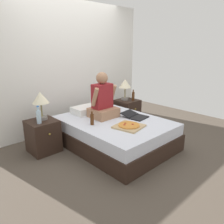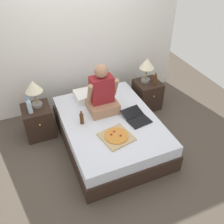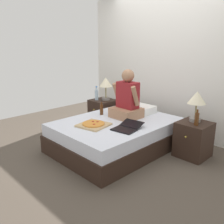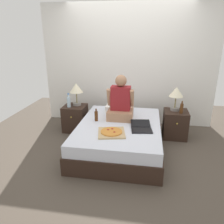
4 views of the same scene
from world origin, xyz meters
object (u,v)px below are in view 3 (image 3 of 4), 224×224
lamp_on_left_nightstand (106,84)px  person_seated (127,100)px  nightstand_right (193,139)px  beer_bottle (197,119)px  nightstand_left (103,112)px  water_bottle (97,94)px  laptop (127,128)px  beer_bottle_on_bed (102,109)px  lamp_on_right_nightstand (197,100)px  bed (116,135)px  pizza_box (94,125)px

lamp_on_left_nightstand → person_seated: (0.94, -0.40, -0.11)m
nightstand_right → beer_bottle: (0.07, -0.10, 0.36)m
nightstand_left → water_bottle: water_bottle is taller
laptop → beer_bottle_on_bed: bearing=163.6°
person_seated → laptop: person_seated is taller
water_bottle → lamp_on_right_nightstand: (2.04, 0.14, 0.22)m
lamp_on_left_nightstand → beer_bottle: bearing=-4.2°
bed → lamp_on_left_nightstand: lamp_on_left_nightstand is taller
bed → beer_bottle: beer_bottle is taller
laptop → lamp_on_right_nightstand: bearing=54.4°
beer_bottle → laptop: bearing=-135.5°
nightstand_right → lamp_on_left_nightstand: bearing=178.5°
nightstand_right → pizza_box: bearing=-136.2°
water_bottle → laptop: (1.45, -0.69, -0.16)m
nightstand_right → beer_bottle_on_bed: 1.55m
beer_bottle → bed: bearing=-153.9°
person_seated → pizza_box: person_seated is taller
bed → nightstand_right: bearing=32.0°
beer_bottle → laptop: 0.99m
laptop → beer_bottle_on_bed: (-0.79, 0.23, 0.07)m
nightstand_right → beer_bottle: 0.38m
lamp_on_right_nightstand → person_seated: bearing=-157.7°
lamp_on_right_nightstand → pizza_box: bearing=-134.0°
beer_bottle → person_seated: 1.12m
lamp_on_left_nightstand → lamp_on_right_nightstand: 1.92m
nightstand_right → nightstand_left: bearing=180.0°
pizza_box → laptop: bearing=28.5°
nightstand_left → nightstand_right: 1.99m
lamp_on_right_nightstand → beer_bottle_on_bed: bearing=-156.5°
nightstand_left → beer_bottle: (2.06, -0.10, 0.36)m
water_bottle → beer_bottle: size_ratio=1.20×
bed → beer_bottle_on_bed: bearing=170.2°
nightstand_left → water_bottle: 0.39m
lamp_on_left_nightstand → pizza_box: (0.89, -1.07, -0.37)m
water_bottle → nightstand_right: 2.11m
pizza_box → nightstand_right: bearing=43.8°
nightstand_left → lamp_on_left_nightstand: 0.59m
beer_bottle → nightstand_right: bearing=125.0°
beer_bottle → person_seated: (-1.09, -0.25, 0.12)m
nightstand_left → laptop: 1.59m
lamp_on_right_nightstand → laptop: lamp_on_right_nightstand is taller
person_seated → beer_bottle_on_bed: bearing=-153.8°
person_seated → lamp_on_right_nightstand: bearing=22.3°
laptop → nightstand_left: bearing=150.2°
bed → water_bottle: bearing=153.7°
pizza_box → beer_bottle_on_bed: 0.59m
laptop → beer_bottle_on_bed: 0.83m
pizza_box → bed: bearing=80.1°
nightstand_right → pizza_box: size_ratio=1.12×
beer_bottle_on_bed → nightstand_left: bearing=136.5°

